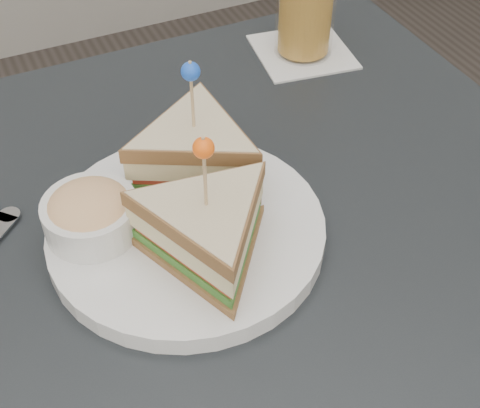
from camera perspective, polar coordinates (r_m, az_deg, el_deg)
name	(u,v)px	position (r m, az deg, el deg)	size (l,w,h in m)	color
table	(235,299)	(0.71, -0.39, -8.09)	(0.80, 0.80, 0.75)	black
plate_meal	(187,201)	(0.64, -4.52, 0.27)	(0.35, 0.35, 0.16)	white
drink_set	(306,5)	(0.90, 5.64, 16.51)	(0.14, 0.14, 0.16)	silver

